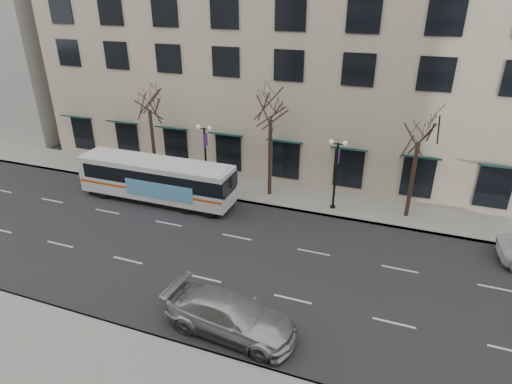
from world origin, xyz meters
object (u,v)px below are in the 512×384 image
at_px(lamp_post_left, 205,154).
at_px(lamp_post_right, 336,172).
at_px(city_bus, 157,179).
at_px(silver_car, 231,315).
at_px(tree_far_left, 148,98).
at_px(tree_far_mid, 271,107).
at_px(tree_far_right, 421,128).

height_order(lamp_post_left, lamp_post_right, same).
bearing_deg(city_bus, lamp_post_right, 13.75).
bearing_deg(silver_car, lamp_post_left, 34.80).
bearing_deg(tree_far_left, city_bus, -55.48).
relative_size(tree_far_mid, silver_car, 1.37).
xyz_separation_m(tree_far_left, tree_far_right, (20.00, 0.00, -0.28)).
relative_size(tree_far_mid, city_bus, 0.72).
bearing_deg(silver_car, city_bus, 49.24).
distance_m(tree_far_right, city_bus, 18.46).
bearing_deg(tree_far_left, silver_car, -47.74).
bearing_deg(tree_far_mid, city_bus, -153.82).
xyz_separation_m(tree_far_mid, lamp_post_right, (5.01, -0.60, -3.96)).
distance_m(tree_far_mid, tree_far_right, 10.01).
height_order(lamp_post_right, silver_car, lamp_post_right).
bearing_deg(tree_far_left, lamp_post_left, -6.83).
bearing_deg(silver_car, tree_far_mid, 16.25).
relative_size(lamp_post_left, lamp_post_right, 1.00).
xyz_separation_m(tree_far_right, lamp_post_left, (-14.99, -0.60, -3.48)).
bearing_deg(tree_far_left, tree_far_mid, 0.00).
height_order(lamp_post_right, city_bus, lamp_post_right).
bearing_deg(lamp_post_right, city_bus, -166.17).
xyz_separation_m(lamp_post_right, silver_car, (-2.09, -13.62, -2.04)).
xyz_separation_m(tree_far_left, lamp_post_right, (15.01, -0.60, -3.75)).
distance_m(lamp_post_left, city_bus, 4.13).
bearing_deg(tree_far_right, tree_far_left, 180.00).
bearing_deg(lamp_post_right, lamp_post_left, 180.00).
bearing_deg(city_bus, lamp_post_left, 50.99).
xyz_separation_m(tree_far_left, city_bus, (2.53, -3.67, -4.95)).
xyz_separation_m(lamp_post_left, city_bus, (-2.48, -3.07, -1.19)).
bearing_deg(lamp_post_left, tree_far_mid, 6.85).
bearing_deg(tree_far_right, silver_car, -116.48).
bearing_deg(silver_car, tree_far_right, -21.82).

